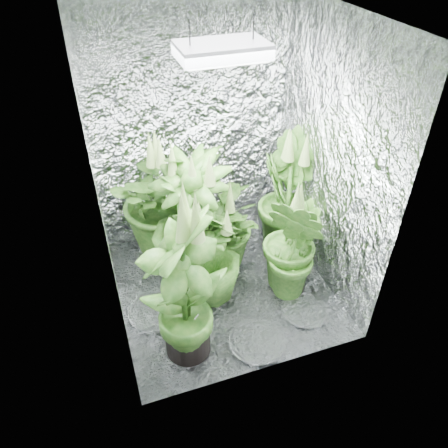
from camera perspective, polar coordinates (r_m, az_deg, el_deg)
name	(u,v)px	position (r m, az deg, el deg)	size (l,w,h in m)	color
ground	(223,286)	(3.53, -0.16, -8.13)	(1.60, 1.60, 0.00)	silver
walls	(223,180)	(2.90, -0.19, 5.80)	(1.62, 1.62, 2.00)	silver
ceiling	(222,16)	(2.52, -0.25, 25.50)	(1.60, 1.60, 0.01)	silver
grow_lamp	(222,51)	(2.56, -0.24, 21.69)	(0.50, 0.30, 0.22)	gray
plant_a	(164,195)	(3.61, -7.90, 3.76)	(1.07, 1.07, 1.12)	black
plant_b	(190,221)	(3.56, -4.44, 0.45)	(0.57, 0.57, 0.85)	black
plant_c	(285,197)	(3.61, 7.95, 3.47)	(0.68, 0.68, 1.13)	black
plant_d	(210,256)	(3.18, -1.79, -4.25)	(0.64, 0.64, 0.90)	black
plant_e	(219,228)	(3.44, -0.61, -0.48)	(0.83, 0.83, 0.87)	black
plant_f	(184,289)	(2.71, -5.25, -8.44)	(0.85, 0.85, 1.26)	black
plant_g	(293,246)	(3.24, 9.04, -2.81)	(0.57, 0.57, 0.98)	black
plant_h	(191,224)	(3.26, -4.33, 0.03)	(0.85, 0.85, 1.18)	black
circulation_fan	(267,220)	(3.95, 5.58, 0.51)	(0.15, 0.33, 0.38)	black
plant_label	(198,321)	(2.91, -3.48, -12.51)	(0.05, 0.01, 0.08)	white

